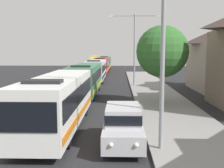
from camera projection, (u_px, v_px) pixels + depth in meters
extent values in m
cube|color=silver|center=(59.00, 99.00, 16.06)|extent=(2.50, 11.20, 2.70)
cube|color=black|center=(81.00, 93.00, 15.98)|extent=(0.04, 10.30, 1.00)
cube|color=black|center=(38.00, 93.00, 16.05)|extent=(0.04, 10.30, 1.00)
cube|color=black|center=(27.00, 117.00, 10.45)|extent=(2.30, 0.04, 1.20)
cube|color=orange|center=(81.00, 113.00, 16.12)|extent=(0.03, 10.64, 0.36)
cube|color=black|center=(43.00, 81.00, 12.55)|extent=(1.75, 0.90, 0.16)
cylinder|color=black|center=(67.00, 138.00, 12.73)|extent=(0.28, 1.00, 1.00)
cylinder|color=black|center=(21.00, 137.00, 12.79)|extent=(0.28, 1.00, 1.00)
cylinder|color=black|center=(85.00, 108.00, 19.23)|extent=(0.28, 1.00, 1.00)
cylinder|color=black|center=(54.00, 108.00, 19.29)|extent=(0.28, 1.00, 1.00)
cube|color=#33724C|center=(85.00, 78.00, 28.13)|extent=(2.50, 10.96, 2.70)
cube|color=black|center=(98.00, 75.00, 28.05)|extent=(0.04, 10.08, 1.00)
cube|color=black|center=(73.00, 75.00, 28.12)|extent=(0.04, 10.08, 1.00)
cube|color=black|center=(77.00, 81.00, 22.64)|extent=(2.30, 0.04, 1.20)
cube|color=gold|center=(98.00, 86.00, 28.19)|extent=(0.03, 10.41, 0.36)
cube|color=black|center=(81.00, 66.00, 24.70)|extent=(1.75, 0.90, 0.16)
cylinder|color=black|center=(93.00, 95.00, 24.88)|extent=(0.28, 1.00, 1.00)
cylinder|color=black|center=(69.00, 95.00, 24.94)|extent=(0.28, 1.00, 1.00)
cylinder|color=black|center=(98.00, 86.00, 31.24)|extent=(0.28, 1.00, 1.00)
cylinder|color=black|center=(79.00, 86.00, 31.30)|extent=(0.28, 1.00, 1.00)
cube|color=silver|center=(96.00, 70.00, 40.91)|extent=(2.50, 11.02, 2.70)
cube|color=black|center=(104.00, 67.00, 40.83)|extent=(0.04, 10.14, 1.00)
cube|color=black|center=(87.00, 67.00, 40.90)|extent=(0.04, 10.14, 1.00)
cube|color=black|center=(92.00, 70.00, 35.38)|extent=(2.30, 0.04, 1.20)
cube|color=black|center=(105.00, 75.00, 40.97)|extent=(0.03, 10.47, 0.36)
cube|color=black|center=(94.00, 61.00, 37.45)|extent=(1.75, 0.90, 0.16)
cylinder|color=black|center=(102.00, 80.00, 37.63)|extent=(0.28, 1.00, 1.00)
cylinder|color=black|center=(86.00, 80.00, 37.69)|extent=(0.28, 1.00, 1.00)
cylinder|color=black|center=(104.00, 76.00, 44.03)|extent=(0.28, 1.00, 1.00)
cylinder|color=black|center=(91.00, 76.00, 44.09)|extent=(0.28, 1.00, 1.00)
cube|color=maroon|center=(101.00, 65.00, 53.12)|extent=(2.50, 12.26, 2.70)
cube|color=black|center=(108.00, 63.00, 53.04)|extent=(0.04, 11.28, 1.00)
cube|color=black|center=(95.00, 63.00, 53.11)|extent=(0.04, 11.28, 1.00)
cube|color=black|center=(99.00, 65.00, 46.98)|extent=(2.30, 0.04, 1.20)
cube|color=orange|center=(108.00, 69.00, 53.18)|extent=(0.03, 11.65, 0.36)
cube|color=black|center=(100.00, 58.00, 49.30)|extent=(1.75, 0.90, 0.16)
cylinder|color=black|center=(106.00, 73.00, 49.47)|extent=(0.28, 1.00, 1.00)
cylinder|color=black|center=(94.00, 73.00, 49.53)|extent=(0.28, 1.00, 1.00)
cylinder|color=black|center=(108.00, 70.00, 56.58)|extent=(0.28, 1.00, 1.00)
cylinder|color=black|center=(97.00, 70.00, 56.64)|extent=(0.28, 1.00, 1.00)
cube|color=#33724C|center=(105.00, 62.00, 66.58)|extent=(2.50, 12.12, 2.70)
cube|color=black|center=(110.00, 61.00, 66.50)|extent=(0.04, 11.15, 1.00)
cube|color=black|center=(100.00, 61.00, 66.57)|extent=(0.04, 11.15, 1.00)
cube|color=black|center=(104.00, 62.00, 60.51)|extent=(2.30, 0.04, 1.20)
cube|color=gold|center=(110.00, 65.00, 66.64)|extent=(0.03, 11.52, 0.36)
cube|color=black|center=(104.00, 57.00, 62.80)|extent=(1.75, 0.90, 0.16)
cylinder|color=black|center=(109.00, 68.00, 62.97)|extent=(0.28, 1.00, 1.00)
cylinder|color=black|center=(99.00, 68.00, 63.03)|extent=(0.28, 1.00, 1.00)
cylinder|color=black|center=(110.00, 66.00, 70.01)|extent=(0.28, 1.00, 1.00)
cylinder|color=black|center=(101.00, 66.00, 70.07)|extent=(0.28, 1.00, 1.00)
cube|color=#B7B7BC|center=(123.00, 131.00, 13.12)|extent=(1.84, 4.47, 0.80)
cube|color=#B7B7BC|center=(123.00, 114.00, 13.17)|extent=(1.62, 2.59, 0.80)
cube|color=black|center=(123.00, 114.00, 13.17)|extent=(1.66, 2.68, 0.44)
sphere|color=#F9EFCC|center=(111.00, 145.00, 10.89)|extent=(0.18, 0.18, 0.18)
sphere|color=#F9EFCC|center=(136.00, 145.00, 10.86)|extent=(0.18, 0.18, 0.18)
cylinder|color=black|center=(104.00, 148.00, 11.81)|extent=(0.22, 0.70, 0.70)
cylinder|color=black|center=(142.00, 148.00, 11.77)|extent=(0.22, 0.70, 0.70)
cylinder|color=black|center=(107.00, 130.00, 14.56)|extent=(0.22, 0.70, 0.70)
cylinder|color=black|center=(138.00, 130.00, 14.52)|extent=(0.22, 0.70, 0.70)
cube|color=white|center=(94.00, 62.00, 71.74)|extent=(2.30, 1.80, 2.20)
cube|color=gold|center=(95.00, 60.00, 75.85)|extent=(2.35, 6.56, 2.70)
cube|color=black|center=(93.00, 61.00, 70.79)|extent=(2.07, 0.04, 0.90)
cylinder|color=black|center=(90.00, 66.00, 71.89)|extent=(0.26, 0.90, 0.90)
cylinder|color=black|center=(97.00, 66.00, 71.83)|extent=(0.26, 0.90, 0.90)
cylinder|color=black|center=(92.00, 65.00, 77.43)|extent=(0.26, 0.90, 0.90)
cylinder|color=black|center=(99.00, 65.00, 77.37)|extent=(0.26, 0.90, 0.90)
cylinder|color=gray|center=(163.00, 49.00, 11.82)|extent=(0.20, 0.20, 8.95)
cylinder|color=gray|center=(134.00, 50.00, 34.29)|extent=(0.20, 0.20, 8.87)
cylinder|color=gray|center=(123.00, 16.00, 33.82)|extent=(2.95, 0.10, 0.10)
cube|color=silver|center=(111.00, 16.00, 33.87)|extent=(0.56, 0.28, 0.16)
cylinder|color=gray|center=(147.00, 16.00, 33.74)|extent=(2.95, 0.10, 0.10)
cube|color=silver|center=(159.00, 16.00, 33.70)|extent=(0.56, 0.28, 0.16)
cylinder|color=#4C3823|center=(161.00, 88.00, 22.92)|extent=(0.32, 0.32, 2.59)
sphere|color=#2D6028|center=(162.00, 51.00, 22.55)|extent=(4.30, 4.30, 4.30)
cube|color=gray|center=(222.00, 67.00, 31.01)|extent=(6.14, 8.35, 5.29)
pyramid|color=#42332D|center=(224.00, 34.00, 30.56)|extent=(6.45, 8.77, 2.07)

